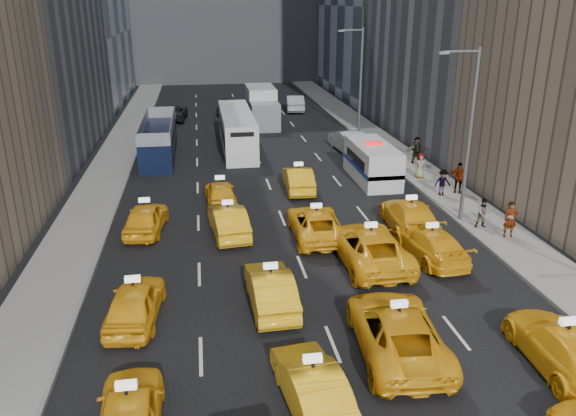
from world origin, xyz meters
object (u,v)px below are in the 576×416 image
object	(u,v)px
nypd_van	(372,163)
city_bus	(237,131)
pedestrian_0	(510,219)
double_decker	(159,138)
box_truck	(262,107)

from	to	relation	value
nypd_van	city_bus	world-z (taller)	city_bus
pedestrian_0	double_decker	bearing A→B (deg)	141.50
nypd_van	city_bus	bearing A→B (deg)	122.99
box_truck	pedestrian_0	distance (m)	30.29
city_bus	box_truck	xyz separation A→B (m)	(2.98, 8.77, 0.24)
nypd_van	double_decker	world-z (taller)	double_decker
box_truck	pedestrian_0	bearing A→B (deg)	-67.03
city_bus	pedestrian_0	world-z (taller)	city_bus
double_decker	pedestrian_0	bearing A→B (deg)	-52.04
city_bus	pedestrian_0	size ratio (longest dim) A/B	6.21
nypd_van	box_truck	xyz separation A→B (m)	(-5.12, 18.51, 0.52)
nypd_van	city_bus	size ratio (longest dim) A/B	0.55
double_decker	pedestrian_0	distance (m)	25.70
nypd_van	double_decker	distance (m)	16.18
city_bus	pedestrian_0	bearing A→B (deg)	-58.99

